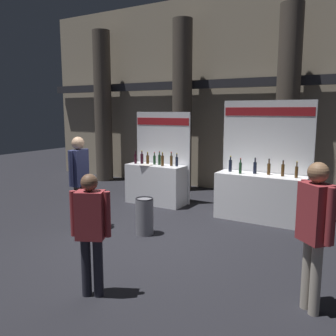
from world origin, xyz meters
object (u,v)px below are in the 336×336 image
(trash_bin, at_px, (144,216))
(visitor_3, at_px, (315,224))
(visitor_4, at_px, (79,175))
(visitor_0, at_px, (91,226))
(exhibitor_booth_0, at_px, (157,180))
(exhibitor_booth_1, at_px, (261,192))

(trash_bin, bearing_deg, visitor_3, -21.25)
(visitor_4, bearing_deg, visitor_0, -136.12)
(exhibitor_booth_0, height_order, trash_bin, exhibitor_booth_0)
(exhibitor_booth_0, xyz_separation_m, exhibitor_booth_1, (2.69, -0.08, 0.03))
(trash_bin, bearing_deg, visitor_4, -162.26)
(visitor_4, bearing_deg, exhibitor_booth_0, -7.73)
(exhibitor_booth_0, relative_size, visitor_3, 1.29)
(exhibitor_booth_0, bearing_deg, exhibitor_booth_1, -1.78)
(exhibitor_booth_0, distance_m, visitor_4, 2.57)
(visitor_0, relative_size, visitor_3, 0.89)
(exhibitor_booth_1, relative_size, visitor_0, 1.62)
(exhibitor_booth_1, xyz_separation_m, visitor_4, (-2.90, -2.43, 0.48))
(exhibitor_booth_0, xyz_separation_m, trash_bin, (1.05, -2.11, -0.24))
(exhibitor_booth_0, distance_m, visitor_3, 5.42)
(exhibitor_booth_0, relative_size, visitor_0, 1.46)
(visitor_4, bearing_deg, exhibitor_booth_1, -53.07)
(exhibitor_booth_0, bearing_deg, visitor_3, -38.35)
(trash_bin, relative_size, visitor_0, 0.45)
(exhibitor_booth_0, xyz_separation_m, visitor_3, (4.24, -3.35, 0.47))
(trash_bin, distance_m, visitor_0, 2.44)
(trash_bin, xyz_separation_m, visitor_3, (3.19, -1.24, 0.72))
(trash_bin, height_order, visitor_3, visitor_3)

